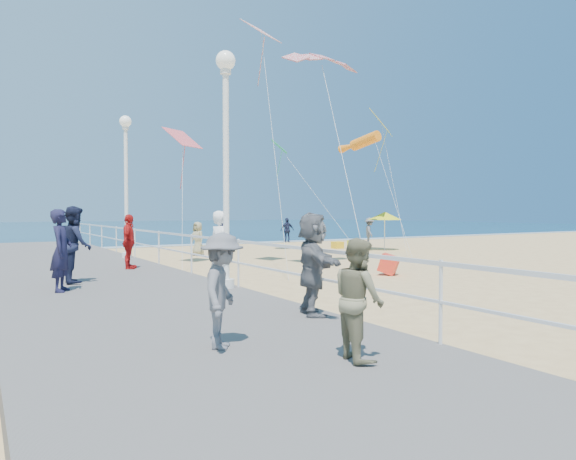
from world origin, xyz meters
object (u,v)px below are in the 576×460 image
spectator_2 (222,290)px  beach_chair_left (337,245)px  lamp_post_mid (226,143)px  toddler_held (224,233)px  spectator_7 (75,244)px  beach_walker_c (198,239)px  woman_holding_toddler (221,249)px  beach_chair_right (353,244)px  beach_walker_a (370,232)px  beach_umbrella (385,216)px  spectator_1 (359,299)px  beach_walker_b (287,230)px  lamp_post_far (126,171)px  spectator_0 (61,250)px  spectator_3 (129,242)px  spectator_5 (313,264)px  box_kite (389,266)px

spectator_2 → beach_chair_left: (15.30, 18.02, -0.93)m
lamp_post_mid → toddler_held: bearing=74.3°
toddler_held → beach_chair_left: 18.42m
spectator_7 → beach_walker_c: spectator_7 is taller
woman_holding_toddler → beach_chair_right: (14.81, 13.71, -1.07)m
beach_walker_a → beach_umbrella: 3.91m
woman_holding_toddler → beach_chair_left: (13.16, 13.12, -1.07)m
spectator_1 → beach_chair_left: spectator_1 is taller
beach_walker_b → beach_chair_left: size_ratio=3.12×
spectator_1 → spectator_2: bearing=55.1°
lamp_post_mid → beach_chair_left: bearing=45.5°
lamp_post_far → beach_walker_b: size_ratio=3.10×
spectator_0 → woman_holding_toddler: bearing=-87.3°
lamp_post_mid → beach_walker_a: lamp_post_mid is taller
spectator_2 → spectator_3: 9.86m
beach_walker_b → beach_chair_left: (-0.60, -6.62, -0.66)m
spectator_0 → beach_walker_a: spectator_0 is taller
beach_walker_a → beach_chair_left: size_ratio=3.23×
beach_walker_b → beach_walker_c: 11.71m
spectator_3 → spectator_5: size_ratio=0.96×
spectator_0 → beach_walker_c: spectator_0 is taller
box_kite → beach_chair_left: size_ratio=1.09×
spectator_5 → woman_holding_toddler: bearing=18.7°
box_kite → toddler_held: bearing=158.6°
toddler_held → spectator_5: bearing=167.1°
spectator_7 → beach_chair_left: bearing=-53.1°
woman_holding_toddler → spectator_2: 5.35m
lamp_post_far → beach_chair_right: 15.94m
beach_chair_left → lamp_post_far: bearing=-161.7°
box_kite → spectator_5: bearing=-177.3°
lamp_post_mid → beach_chair_right: bearing=43.3°
spectator_2 → beach_walker_c: (6.54, 17.60, -0.31)m
beach_walker_c → lamp_post_mid: bearing=-35.2°
beach_walker_b → beach_umbrella: 9.14m
beach_walker_a → spectator_5: bearing=167.4°
beach_walker_a → woman_holding_toddler: bearing=160.6°
beach_umbrella → lamp_post_mid: bearing=-143.2°
woman_holding_toddler → beach_walker_c: size_ratio=1.06×
lamp_post_mid → toddler_held: 2.07m
spectator_7 → box_kite: 9.83m
spectator_5 → spectator_7: size_ratio=0.92×
toddler_held → spectator_5: size_ratio=0.44×
toddler_held → beach_walker_a: 21.36m
beach_walker_b → lamp_post_mid: bearing=61.0°
lamp_post_mid → spectator_1: lamp_post_mid is taller
spectator_0 → spectator_7: (0.48, 1.33, 0.04)m
spectator_1 → beach_walker_b: bearing=-16.6°
beach_walker_b → beach_walker_a: bearing=120.0°
spectator_1 → spectator_3: bearing=12.3°
spectator_2 → beach_chair_right: spectator_2 is taller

